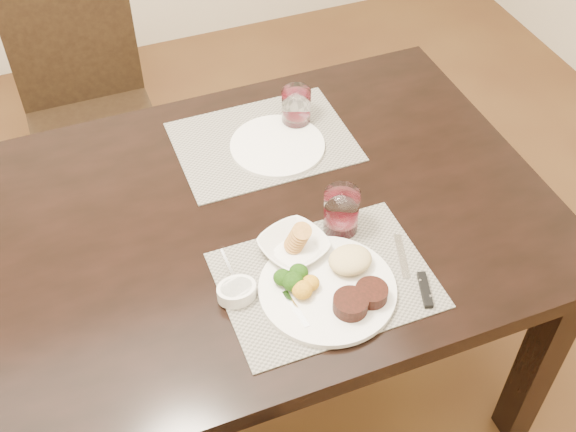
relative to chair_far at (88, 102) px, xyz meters
name	(u,v)px	position (x,y,z in m)	size (l,w,h in m)	color
ground_plane	(176,408)	(0.00, -0.93, -0.50)	(4.50, 4.50, 0.00)	#432515
dining_table	(145,267)	(0.00, -0.93, 0.16)	(2.00, 1.00, 0.75)	black
chair_far	(88,102)	(0.00, 0.00, 0.00)	(0.42, 0.42, 0.90)	black
placemat_near	(326,280)	(0.36, -1.19, 0.25)	(0.46, 0.34, 0.00)	gray
placemat_far	(263,142)	(0.39, -0.69, 0.25)	(0.46, 0.34, 0.00)	gray
dinner_plate	(334,285)	(0.36, -1.22, 0.27)	(0.30, 0.30, 0.05)	white
napkin_fork	(292,305)	(0.26, -1.23, 0.26)	(0.10, 0.16, 0.01)	silver
steak_knife	(419,281)	(0.55, -1.27, 0.26)	(0.06, 0.22, 0.01)	silver
cracker_bowl	(294,246)	(0.32, -1.09, 0.27)	(0.19, 0.19, 0.07)	white
sauce_ramekin	(237,291)	(0.16, -1.16, 0.27)	(0.09, 0.13, 0.07)	white
wine_glass_near	(341,213)	(0.45, -1.06, 0.30)	(0.08, 0.08, 0.11)	silver
far_plate	(277,146)	(0.42, -0.73, 0.26)	(0.25, 0.25, 0.01)	white
wine_glass_far	(296,109)	(0.50, -0.65, 0.30)	(0.08, 0.08, 0.11)	silver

